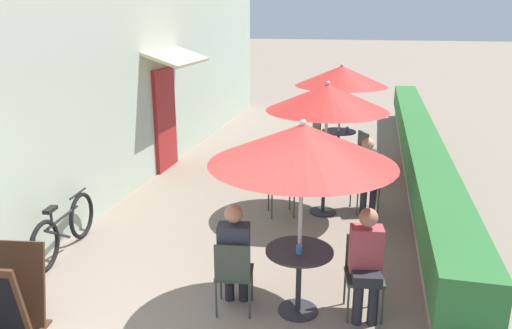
% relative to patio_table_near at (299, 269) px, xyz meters
% --- Properties ---
extents(cafe_facade_wall, '(0.98, 13.70, 4.20)m').
position_rel_patio_table_near_xyz_m(cafe_facade_wall, '(-3.68, 5.24, 1.56)').
color(cafe_facade_wall, '#B2C1AD').
rests_on(cafe_facade_wall, ground_plane).
extents(planter_hedge, '(0.60, 12.70, 1.01)m').
position_rel_patio_table_near_xyz_m(planter_hedge, '(1.61, 5.27, 0.01)').
color(planter_hedge, gray).
rests_on(planter_hedge, ground_plane).
extents(patio_table_near, '(0.73, 0.73, 0.75)m').
position_rel_patio_table_near_xyz_m(patio_table_near, '(0.00, 0.00, 0.00)').
color(patio_table_near, '#28282D').
rests_on(patio_table_near, ground_plane).
extents(patio_umbrella_near, '(1.93, 1.93, 2.18)m').
position_rel_patio_table_near_xyz_m(patio_umbrella_near, '(0.00, 0.00, 1.39)').
color(patio_umbrella_near, '#B7B7BC').
rests_on(patio_umbrella_near, ground_plane).
extents(cafe_chair_near_left, '(0.46, 0.46, 0.87)m').
position_rel_patio_table_near_xyz_m(cafe_chair_near_left, '(0.68, 0.19, -0.01)').
color(cafe_chair_near_left, '#384238').
rests_on(cafe_chair_near_left, ground_plane).
extents(seated_patron_near_left, '(0.38, 0.45, 1.25)m').
position_rel_patio_table_near_xyz_m(seated_patron_near_left, '(0.70, 0.08, 0.16)').
color(seated_patron_near_left, '#23232D').
rests_on(seated_patron_near_left, ground_plane).
extents(cafe_chair_near_right, '(0.46, 0.46, 0.87)m').
position_rel_patio_table_near_xyz_m(cafe_chair_near_right, '(-0.68, -0.19, -0.01)').
color(cafe_chair_near_right, '#384238').
rests_on(cafe_chair_near_right, ground_plane).
extents(seated_patron_near_right, '(0.38, 0.45, 1.25)m').
position_rel_patio_table_near_xyz_m(seated_patron_near_right, '(-0.70, -0.08, 0.16)').
color(seated_patron_near_right, '#23232D').
rests_on(seated_patron_near_right, ground_plane).
extents(coffee_cup_near, '(0.07, 0.07, 0.09)m').
position_rel_patio_table_near_xyz_m(coffee_cup_near, '(0.01, -0.08, 0.27)').
color(coffee_cup_near, teal).
rests_on(coffee_cup_near, patio_table_near).
extents(patio_table_mid, '(0.73, 0.73, 0.75)m').
position_rel_patio_table_near_xyz_m(patio_table_mid, '(-0.03, 2.94, 0.00)').
color(patio_table_mid, '#28282D').
rests_on(patio_table_mid, ground_plane).
extents(patio_umbrella_mid, '(1.93, 1.93, 2.18)m').
position_rel_patio_table_near_xyz_m(patio_umbrella_mid, '(-0.03, 2.94, 1.39)').
color(patio_umbrella_mid, '#B7B7BC').
rests_on(patio_umbrella_mid, ground_plane).
extents(cafe_chair_mid_left, '(0.51, 0.51, 0.87)m').
position_rel_patio_table_near_xyz_m(cafe_chair_mid_left, '(0.61, 3.26, -0.01)').
color(cafe_chair_mid_left, '#384238').
rests_on(cafe_chair_mid_left, ground_plane).
extents(seated_patron_mid_left, '(0.44, 0.49, 1.25)m').
position_rel_patio_table_near_xyz_m(seated_patron_mid_left, '(0.64, 3.15, 0.16)').
color(seated_patron_mid_left, '#23232D').
rests_on(seated_patron_mid_left, ground_plane).
extents(cafe_chair_mid_right, '(0.51, 0.51, 0.87)m').
position_rel_patio_table_near_xyz_m(cafe_chair_mid_right, '(-0.66, 2.62, -0.01)').
color(cafe_chair_mid_right, '#384238').
rests_on(cafe_chair_mid_right, ground_plane).
extents(coffee_cup_mid, '(0.07, 0.07, 0.09)m').
position_rel_patio_table_near_xyz_m(coffee_cup_mid, '(-0.11, 2.95, 0.27)').
color(coffee_cup_mid, white).
rests_on(coffee_cup_mid, patio_table_mid).
extents(patio_table_far, '(0.73, 0.73, 0.75)m').
position_rel_patio_table_near_xyz_m(patio_table_far, '(-0.00, 5.76, 0.00)').
color(patio_table_far, '#28282D').
rests_on(patio_table_far, ground_plane).
extents(patio_umbrella_far, '(1.93, 1.93, 2.18)m').
position_rel_patio_table_near_xyz_m(patio_umbrella_far, '(-0.00, 5.76, 1.39)').
color(patio_umbrella_far, '#B7B7BC').
rests_on(patio_umbrella_far, ground_plane).
extents(cafe_chair_far_left, '(0.55, 0.55, 0.87)m').
position_rel_patio_table_near_xyz_m(cafe_chair_far_left, '(0.43, 5.20, -0.01)').
color(cafe_chair_far_left, '#384238').
rests_on(cafe_chair_far_left, ground_plane).
extents(cafe_chair_far_right, '(0.55, 0.55, 0.87)m').
position_rel_patio_table_near_xyz_m(cafe_chair_far_right, '(-0.44, 6.32, -0.01)').
color(cafe_chair_far_right, '#384238').
rests_on(cafe_chair_far_right, ground_plane).
extents(coffee_cup_far, '(0.07, 0.07, 0.09)m').
position_rel_patio_table_near_xyz_m(coffee_cup_far, '(0.17, 5.79, 0.27)').
color(coffee_cup_far, teal).
rests_on(coffee_cup_far, patio_table_far).
extents(bicycle_leaning, '(0.22, 1.69, 0.77)m').
position_rel_patio_table_near_xyz_m(bicycle_leaning, '(-3.34, 0.67, -0.17)').
color(bicycle_leaning, black).
rests_on(bicycle_leaning, ground_plane).
extents(menu_board, '(0.65, 0.70, 0.92)m').
position_rel_patio_table_near_xyz_m(menu_board, '(-2.80, -1.08, -0.08)').
color(menu_board, '#422819').
rests_on(menu_board, ground_plane).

